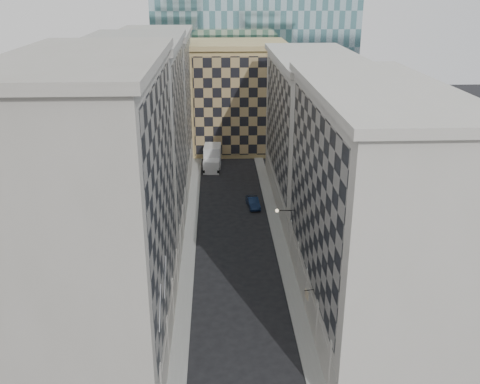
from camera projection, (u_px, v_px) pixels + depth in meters
name	position (u px, v px, depth m)	size (l,w,h in m)	color
sidewalk_west	(190.00, 240.00, 62.64)	(1.50, 100.00, 0.15)	gray
sidewalk_east	(279.00, 238.00, 63.09)	(1.50, 100.00, 0.15)	gray
bldg_left_a	(100.00, 214.00, 40.44)	(10.80, 22.80, 23.70)	gray
bldg_left_b	(138.00, 141.00, 61.08)	(10.80, 22.80, 22.70)	#9C9890
bldg_left_c	(157.00, 104.00, 81.73)	(10.80, 22.80, 21.70)	gray
bldg_right_a	(368.00, 207.00, 45.64)	(10.80, 26.80, 20.70)	#B3B0A4
bldg_right_b	(313.00, 131.00, 70.93)	(10.80, 28.80, 19.70)	#B3B0A4
tan_block	(238.00, 96.00, 94.78)	(16.80, 14.80, 18.80)	tan
flagpoles_left	(163.00, 292.00, 37.40)	(0.10, 6.33, 2.33)	gray
bracket_lamp	(279.00, 211.00, 55.24)	(1.98, 0.36, 0.36)	black
box_truck	(212.00, 159.00, 86.76)	(3.02, 6.62, 3.55)	silver
dark_car	(253.00, 203.00, 71.73)	(1.41, 4.04, 1.33)	#101F3D
shop_sign	(307.00, 294.00, 44.74)	(0.86, 0.76, 0.84)	black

